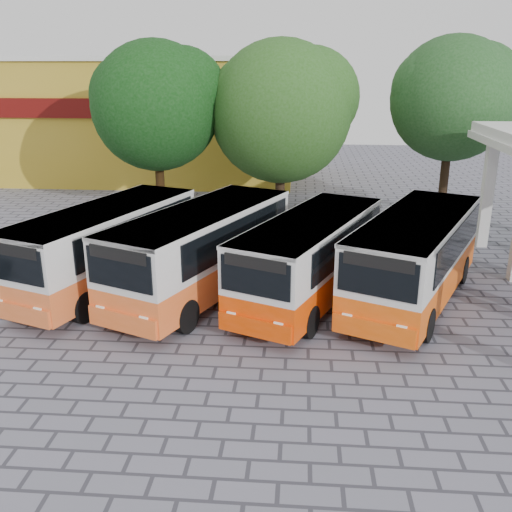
# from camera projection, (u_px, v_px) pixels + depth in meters

# --- Properties ---
(ground) EXTENTS (90.00, 90.00, 0.00)m
(ground) POSITION_uv_depth(u_px,v_px,m) (308.00, 349.00, 16.44)
(ground) COLOR slate
(ground) RESTS_ON ground
(shophouse_block) EXTENTS (20.40, 10.40, 8.30)m
(shophouse_block) POSITION_uv_depth(u_px,v_px,m) (152.00, 118.00, 40.50)
(shophouse_block) COLOR #B39222
(shophouse_block) RESTS_ON ground
(bus_far_left) EXTENTS (5.20, 8.87, 2.99)m
(bus_far_left) POSITION_uv_depth(u_px,v_px,m) (106.00, 243.00, 20.33)
(bus_far_left) COLOR orange
(bus_far_left) RESTS_ON ground
(bus_centre_left) EXTENTS (5.76, 9.18, 3.09)m
(bus_centre_left) POSITION_uv_depth(u_px,v_px,m) (202.00, 247.00, 19.71)
(bus_centre_left) COLOR orange
(bus_centre_left) RESTS_ON ground
(bus_centre_right) EXTENTS (5.43, 8.68, 2.92)m
(bus_centre_right) POSITION_uv_depth(u_px,v_px,m) (311.00, 254.00, 19.28)
(bus_centre_right) COLOR #E53A00
(bus_centre_right) RESTS_ON ground
(bus_far_right) EXTENTS (5.86, 9.05, 3.04)m
(bus_far_right) POSITION_uv_depth(u_px,v_px,m) (416.00, 254.00, 19.11)
(bus_far_right) COLOR #EB5209
(bus_far_right) RESTS_ON ground
(tree_left) EXTENTS (6.87, 6.54, 9.07)m
(tree_left) POSITION_uv_depth(u_px,v_px,m) (158.00, 102.00, 28.82)
(tree_left) COLOR #311E0C
(tree_left) RESTS_ON ground
(tree_middle) EXTENTS (7.65, 7.28, 9.13)m
(tree_middle) POSITION_uv_depth(u_px,v_px,m) (283.00, 107.00, 29.17)
(tree_middle) COLOR #342416
(tree_middle) RESTS_ON ground
(tree_right) EXTENTS (6.65, 6.33, 9.30)m
(tree_right) POSITION_uv_depth(u_px,v_px,m) (454.00, 95.00, 29.08)
(tree_right) COLOR black
(tree_right) RESTS_ON ground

